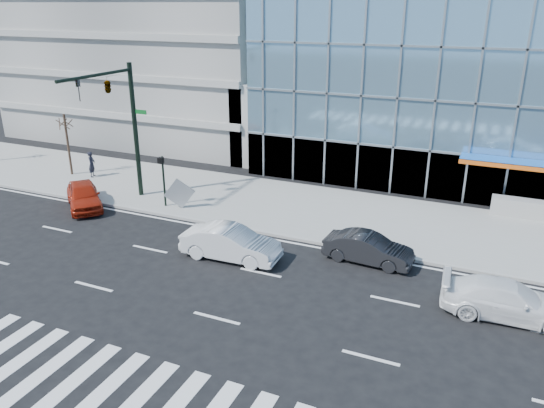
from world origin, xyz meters
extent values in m
plane|color=black|center=(0.00, 0.00, 0.00)|extent=(160.00, 160.00, 0.00)
cube|color=gray|center=(0.00, 8.00, 0.07)|extent=(120.00, 8.00, 0.15)
cube|color=gray|center=(-20.00, 26.00, 10.00)|extent=(24.00, 24.00, 20.00)
cube|color=gray|center=(-6.00, 18.00, 3.00)|extent=(6.00, 8.00, 6.00)
cylinder|color=black|center=(-11.00, 6.00, 4.15)|extent=(0.28, 0.28, 8.00)
cylinder|color=black|center=(-11.00, 3.20, 7.75)|extent=(0.18, 5.60, 0.18)
imported|color=black|center=(-11.00, 1.80, 7.15)|extent=(0.18, 0.22, 1.10)
imported|color=black|center=(-11.00, 4.00, 7.15)|extent=(0.48, 2.24, 0.90)
cube|color=#0C591E|center=(-10.55, 6.00, 5.35)|extent=(0.90, 0.05, 0.25)
cylinder|color=black|center=(-8.50, 5.00, 1.65)|extent=(0.12, 0.12, 3.00)
cube|color=black|center=(-8.50, 4.85, 2.95)|extent=(0.30, 0.25, 0.35)
cylinder|color=#332319|center=(-18.00, 7.50, 2.25)|extent=(0.16, 0.16, 4.20)
ellipsoid|color=#332319|center=(-18.00, 7.50, 3.93)|extent=(1.10, 1.10, 0.90)
imported|color=white|center=(10.10, 0.64, 0.71)|extent=(5.03, 2.35, 1.42)
imported|color=silver|center=(-1.90, 0.75, 0.78)|extent=(4.79, 1.83, 1.56)
imported|color=black|center=(4.10, 3.00, 0.68)|extent=(4.20, 1.68, 1.36)
imported|color=#A01F0C|center=(-12.91, 3.14, 0.75)|extent=(4.43, 4.25, 1.49)
imported|color=black|center=(-16.27, 7.66, 1.03)|extent=(0.61, 0.74, 1.75)
cube|color=#9D9D9D|center=(-7.48, 5.00, 1.06)|extent=(1.63, 0.92, 1.83)
camera|label=1|loc=(8.99, -19.07, 11.33)|focal=35.00mm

